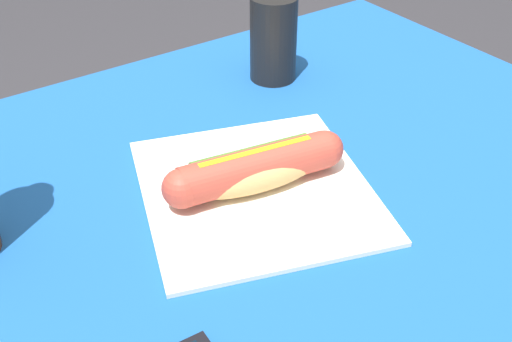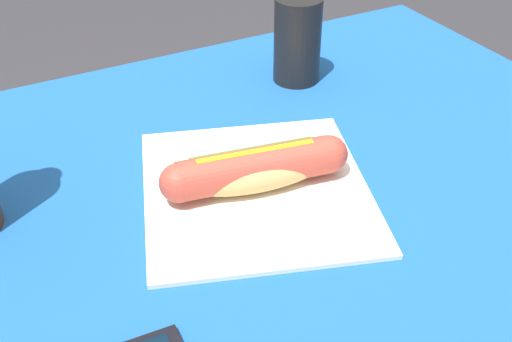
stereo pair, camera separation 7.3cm
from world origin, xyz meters
name	(u,v)px [view 2 (the right image)]	position (x,y,z in m)	size (l,w,h in m)	color
dining_table	(276,271)	(0.00, 0.00, 0.60)	(1.00, 0.77, 0.76)	brown
paper_wrapper	(256,189)	(-0.04, -0.01, 0.76)	(0.26, 0.28, 0.01)	white
hot_dog	(256,168)	(-0.04, -0.01, 0.79)	(0.23, 0.08, 0.05)	tan
drinking_cup	(297,40)	(0.15, 0.21, 0.82)	(0.07, 0.07, 0.13)	black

